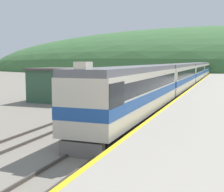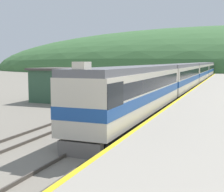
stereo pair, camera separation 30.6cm
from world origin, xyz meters
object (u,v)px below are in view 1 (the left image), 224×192
Objects in this scene: carriage_third at (193,72)px; siding_train at (161,76)px; express_train_lead_car at (135,92)px; carriage_second at (177,78)px; carriage_fourth at (202,70)px.

carriage_third is 0.67× the size of siding_train.
express_train_lead_car is 0.61× the size of siding_train.
carriage_second is 0.67× the size of siding_train.
carriage_fourth is (0.00, 64.75, -0.01)m from express_train_lead_car.
carriage_third reaches higher than siding_train.
carriage_second is at bearing -90.00° from carriage_third.
carriage_fourth is at bearing 90.00° from express_train_lead_car.
carriage_second is 1.00× the size of carriage_third.
carriage_third is 10.90m from siding_train.
carriage_third is (0.00, 21.80, 0.00)m from carriage_second.
siding_train is (-4.69, -31.63, -0.37)m from carriage_fourth.
carriage_third is 21.80m from carriage_fourth.
carriage_fourth reaches higher than siding_train.
express_train_lead_car is at bearing -90.00° from carriage_third.
express_train_lead_car is 0.92× the size of carriage_third.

